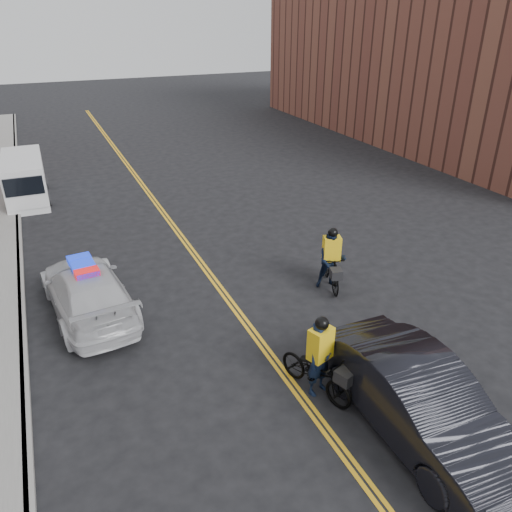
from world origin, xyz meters
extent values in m
plane|color=black|center=(0.00, 0.00, 0.00)|extent=(120.00, 120.00, 0.00)
cube|color=yellow|center=(-0.08, 8.00, 0.01)|extent=(0.10, 60.00, 0.01)
cube|color=yellow|center=(0.08, 8.00, 0.01)|extent=(0.10, 60.00, 0.01)
cube|color=gray|center=(-6.00, 8.00, 0.07)|extent=(0.20, 60.00, 0.15)
cube|color=brown|center=(22.00, 18.00, 5.50)|extent=(12.00, 30.00, 11.00)
imported|color=silver|center=(-4.09, 3.25, 0.76)|extent=(2.67, 5.46, 1.53)
cube|color=#0C26CC|center=(-4.09, 3.25, 1.61)|extent=(0.78, 1.46, 0.16)
imported|color=black|center=(1.72, -4.53, 0.88)|extent=(1.89, 5.33, 1.75)
cube|color=silver|center=(-5.50, 14.92, 1.02)|extent=(1.82, 4.81, 2.04)
cube|color=silver|center=(-5.52, 12.83, 0.84)|extent=(1.74, 0.73, 1.06)
cube|color=black|center=(-5.52, 12.48, 1.38)|extent=(1.60, 0.10, 0.80)
cylinder|color=black|center=(-6.36, 13.51, 0.31)|extent=(0.23, 0.62, 0.62)
cylinder|color=black|center=(-4.67, 13.49, 0.31)|extent=(0.23, 0.62, 0.62)
cylinder|color=black|center=(-6.33, 16.35, 0.31)|extent=(0.23, 0.62, 0.62)
cylinder|color=black|center=(-4.64, 16.33, 0.31)|extent=(0.23, 0.62, 0.62)
imported|color=black|center=(0.47, -2.54, 0.56)|extent=(1.40, 2.27, 1.12)
imported|color=black|center=(0.47, -2.54, 0.96)|extent=(0.81, 0.66, 1.93)
cube|color=yellow|center=(0.47, -2.54, 1.39)|extent=(0.64, 0.53, 0.81)
sphere|color=black|center=(0.47, -2.54, 1.94)|extent=(0.32, 0.32, 0.32)
cube|color=black|center=(0.71, -3.24, 0.87)|extent=(0.46, 0.49, 0.30)
imported|color=black|center=(3.38, 1.71, 0.62)|extent=(1.21, 2.16, 1.25)
imported|color=black|center=(3.38, 1.71, 0.96)|extent=(1.12, 0.99, 1.93)
cube|color=yellow|center=(3.38, 1.71, 1.39)|extent=(0.64, 0.53, 0.81)
sphere|color=black|center=(3.38, 1.71, 1.94)|extent=(0.32, 0.32, 0.32)
cube|color=black|center=(3.14, 1.00, 0.87)|extent=(0.46, 0.49, 0.30)
camera|label=1|loc=(-4.68, -10.50, 8.30)|focal=35.00mm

